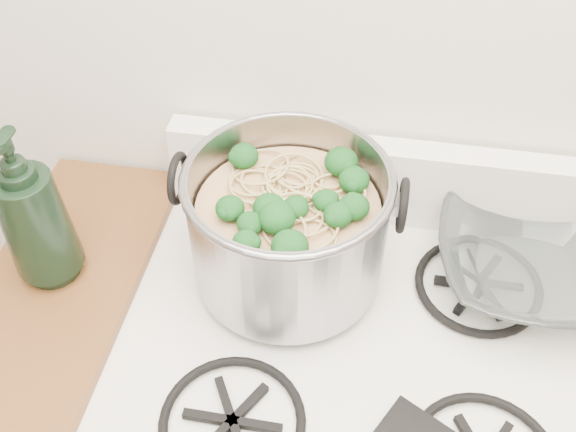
% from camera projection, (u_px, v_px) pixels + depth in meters
% --- Properties ---
extents(counter_left, '(0.25, 0.65, 0.92)m').
position_uv_depth(counter_left, '(107.00, 431.00, 1.35)').
color(counter_left, silver).
rests_on(counter_left, ground).
extents(stock_pot, '(0.34, 0.31, 0.21)m').
position_uv_depth(stock_pot, '(288.00, 227.00, 0.99)').
color(stock_pot, gray).
rests_on(stock_pot, gas_range).
extents(glass_bowl, '(0.13, 0.13, 0.03)m').
position_uv_depth(glass_bowl, '(529.00, 270.00, 1.03)').
color(glass_bowl, white).
rests_on(glass_bowl, gas_range).
extents(bottle, '(0.11, 0.11, 0.28)m').
position_uv_depth(bottle, '(31.00, 210.00, 0.96)').
color(bottle, black).
rests_on(bottle, counter_left).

